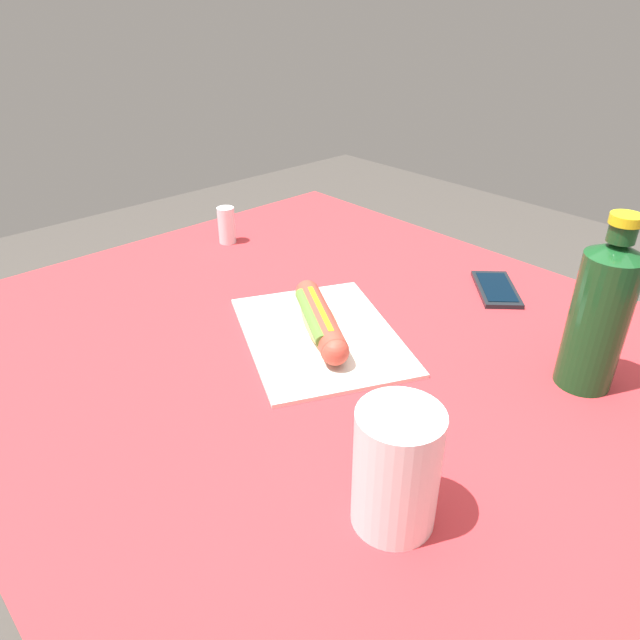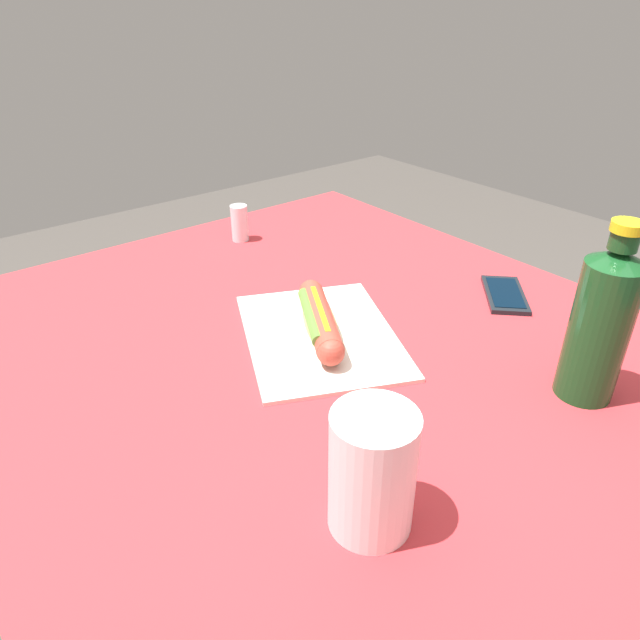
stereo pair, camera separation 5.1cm
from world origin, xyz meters
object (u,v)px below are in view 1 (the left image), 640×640
hot_dog (319,320)px  cell_phone (496,289)px  soda_bottle (600,314)px  salt_shaker (227,225)px  drinking_cup (396,469)px

hot_dog → cell_phone: (-0.10, -0.34, -0.03)m
soda_bottle → salt_shaker: bearing=5.5°
soda_bottle → salt_shaker: size_ratio=3.18×
drinking_cup → salt_shaker: size_ratio=1.78×
soda_bottle → drinking_cup: size_ratio=1.78×
cell_phone → drinking_cup: (-0.21, 0.53, 0.06)m
hot_dog → cell_phone: bearing=-106.5°
soda_bottle → salt_shaker: (0.75, 0.07, -0.07)m
hot_dog → soda_bottle: (-0.34, -0.19, 0.08)m
cell_phone → soda_bottle: (-0.23, 0.15, 0.10)m
cell_phone → soda_bottle: soda_bottle is taller
soda_bottle → drinking_cup: soda_bottle is taller
hot_dog → soda_bottle: bearing=-150.7°
drinking_cup → cell_phone: bearing=-67.9°
drinking_cup → salt_shaker: bearing=-22.3°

